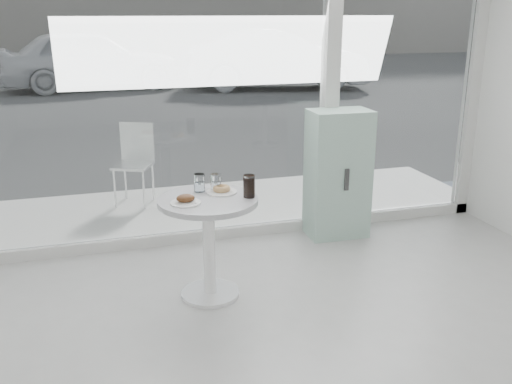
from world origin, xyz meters
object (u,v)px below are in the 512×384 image
object	(u,v)px
mint_cabinet	(338,174)
patio_chair	(135,158)
plate_donut	(222,190)
main_table	(208,227)
car_silver	(277,60)
water_tumbler_a	(199,184)
car_white	(90,59)
water_tumbler_b	(216,184)
cola_glass	(249,187)
plate_fritter	(186,200)

from	to	relation	value
mint_cabinet	patio_chair	world-z (taller)	mint_cabinet
plate_donut	main_table	bearing A→B (deg)	-142.39
car_silver	mint_cabinet	bearing A→B (deg)	177.53
mint_cabinet	main_table	bearing A→B (deg)	-146.70
mint_cabinet	water_tumbler_a	distance (m)	1.62
patio_chair	plate_donut	size ratio (longest dim) A/B	3.81
car_white	car_silver	size ratio (longest dim) A/B	0.98
main_table	car_silver	bearing A→B (deg)	68.98
main_table	water_tumbler_a	bearing A→B (deg)	98.28
plate_donut	water_tumbler_a	distance (m)	0.17
main_table	water_tumbler_b	world-z (taller)	water_tumbler_b
car_silver	plate_donut	xyz separation A→B (m)	(-4.15, -11.03, 0.01)
main_table	cola_glass	distance (m)	0.42
mint_cabinet	plate_fritter	distance (m)	1.85
cola_glass	plate_donut	bearing A→B (deg)	136.51
plate_fritter	water_tumbler_b	size ratio (longest dim) A/B	1.64
plate_donut	cola_glass	distance (m)	0.24
patio_chair	plate_fritter	size ratio (longest dim) A/B	4.03
water_tumbler_b	patio_chair	bearing A→B (deg)	101.37
water_tumbler_a	water_tumbler_b	bearing A→B (deg)	-9.97
plate_fritter	patio_chair	bearing A→B (deg)	93.93
mint_cabinet	patio_chair	distance (m)	2.22
main_table	car_white	size ratio (longest dim) A/B	0.16
main_table	plate_fritter	xyz separation A→B (m)	(-0.17, -0.07, 0.25)
mint_cabinet	plate_donut	bearing A→B (deg)	-147.32
water_tumbler_a	patio_chair	bearing A→B (deg)	98.30
water_tumbler_b	car_white	bearing A→B (deg)	93.11
main_table	car_silver	xyz separation A→B (m)	(4.27, 11.12, 0.23)
water_tumbler_a	water_tumbler_b	size ratio (longest dim) A/B	1.03
water_tumbler_a	car_silver	bearing A→B (deg)	68.57
main_table	patio_chair	xyz separation A→B (m)	(-0.33, 2.25, -0.01)
water_tumbler_a	water_tumbler_b	world-z (taller)	water_tumbler_a
mint_cabinet	car_silver	bearing A→B (deg)	76.01
car_white	water_tumbler_a	distance (m)	12.37
mint_cabinet	water_tumbler_b	size ratio (longest dim) A/B	9.20
patio_chair	car_white	bearing A→B (deg)	115.78
cola_glass	water_tumbler_a	bearing A→B (deg)	143.58
patio_chair	car_white	world-z (taller)	car_white
patio_chair	car_silver	distance (m)	10.00
patio_chair	car_silver	world-z (taller)	car_silver
plate_donut	cola_glass	size ratio (longest dim) A/B	1.38
main_table	patio_chair	distance (m)	2.27
car_white	plate_fritter	size ratio (longest dim) A/B	21.99
car_silver	cola_glass	world-z (taller)	car_silver
mint_cabinet	water_tumbler_a	xyz separation A→B (m)	(-1.44, -0.70, 0.23)
patio_chair	car_white	size ratio (longest dim) A/B	0.18
car_silver	water_tumbler_a	size ratio (longest dim) A/B	35.66
car_white	cola_glass	bearing A→B (deg)	177.12
main_table	plate_fritter	bearing A→B (deg)	-156.12
patio_chair	mint_cabinet	bearing A→B (deg)	-13.94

